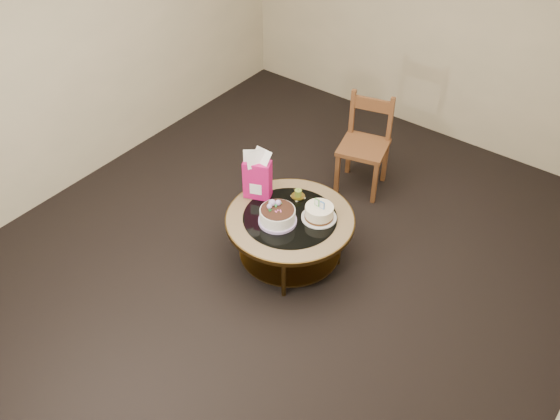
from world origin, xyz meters
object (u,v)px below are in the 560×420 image
Objects in this scene: coffee_table at (290,225)px; decorated_cake at (277,216)px; dining_chair at (365,144)px; cream_cake at (319,213)px; gift_bag at (257,174)px.

decorated_cake reaches higher than coffee_table.
coffee_table is 1.14× the size of dining_chair.
dining_chair reaches higher than cream_cake.
gift_bag is (-0.32, 0.16, 0.16)m from decorated_cake.
decorated_cake is 0.33m from cream_cake.
coffee_table is 3.41× the size of decorated_cake.
gift_bag is 1.23m from dining_chair.
cream_cake is (0.23, 0.23, -0.00)m from decorated_cake.
dining_chair is (-0.25, 1.10, -0.06)m from cream_cake.
dining_chair is at bearing 107.98° from cream_cake.
cream_cake is at bearing -92.16° from dining_chair.
cream_cake is (0.19, 0.13, 0.13)m from coffee_table.
dining_chair is at bearing 90.89° from decorated_cake.
decorated_cake is 1.08× the size of cream_cake.
coffee_table is 0.26m from cream_cake.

